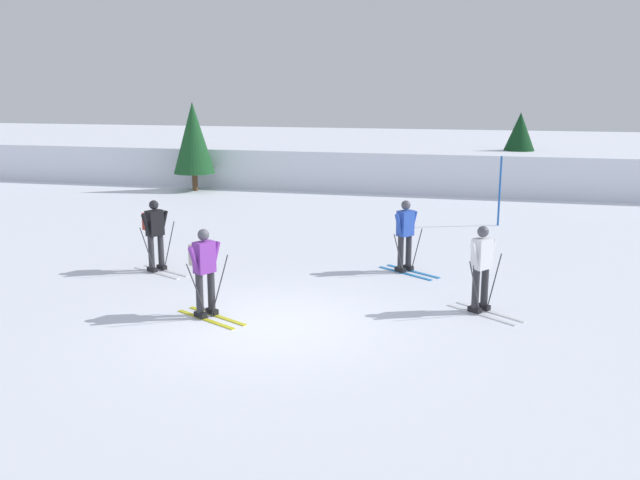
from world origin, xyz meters
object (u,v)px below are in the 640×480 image
Objects in this scene: skier_black at (155,232)px; skier_blue at (405,234)px; conifer_far_left at (519,144)px; skier_white at (482,266)px; conifer_far_right at (193,138)px; skier_purple at (204,268)px; trail_marker_pole at (500,191)px.

skier_black and skier_blue have the same top height.
skier_white is at bearing -94.05° from conifer_far_left.
conifer_far_right is (-11.93, 13.60, 1.29)m from skier_white.
conifer_far_right is (-4.39, 12.28, 1.25)m from skier_black.
skier_blue is at bearing 13.20° from skier_black.
skier_blue is 1.00× the size of skier_purple.
skier_blue is 0.47× the size of conifer_far_right.
skier_white is at bearing -92.56° from trail_marker_pole.
conifer_far_right is at bearing 159.33° from trail_marker_pole.
skier_blue is 6.66m from trail_marker_pole.
conifer_far_left is (6.31, 18.70, 0.95)m from skier_purple.
trail_marker_pole is at bearing 43.88° from skier_black.
skier_white is at bearing 16.56° from skier_purple.
skier_black is 13.10m from conifer_far_right.
skier_purple is 0.53× the size of conifer_far_left.
skier_white is 18.13m from conifer_far_right.
conifer_far_left reaches higher than trail_marker_pole.
conifer_far_right reaches higher than skier_white.
skier_purple is at bearing -128.36° from skier_blue.
conifer_far_left is (3.01, 14.52, 0.99)m from skier_blue.
skier_black is (-7.54, 1.31, 0.04)m from skier_white.
skier_black is at bearing 130.86° from skier_purple.
skier_black is 18.15m from conifer_far_left.
conifer_far_left reaches higher than skier_blue.
skier_white is 17.25m from conifer_far_left.
skier_blue is (5.75, 1.35, -0.04)m from skier_black.
skier_white is 0.47× the size of conifer_far_right.
skier_blue is 0.53× the size of conifer_far_left.
conifer_far_left reaches higher than skier_black.
skier_black is 3.74m from skier_purple.
trail_marker_pole is 13.22m from conifer_far_right.
conifer_far_left is (1.22, 17.18, 0.99)m from skier_white.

